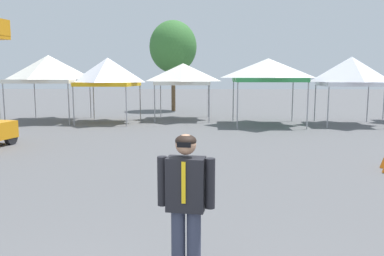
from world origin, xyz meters
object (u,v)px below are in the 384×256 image
Objects in this scene: canopy_tent_behind_center at (108,72)px; tree_behind_tents_center at (173,47)px; canopy_tent_far_right at (268,70)px; person_foreground at (186,200)px; canopy_tent_left_of_center at (49,69)px; canopy_tent_behind_right at (183,74)px; canopy_tent_right_of_center at (351,71)px.

canopy_tent_behind_center is 7.73m from tree_behind_tents_center.
canopy_tent_behind_center reaches higher than canopy_tent_far_right.
canopy_tent_far_right is 9.44m from tree_behind_tents_center.
person_foreground is (-3.07, -14.89, -1.67)m from canopy_tent_far_right.
canopy_tent_left_of_center is 1.98× the size of person_foreground.
canopy_tent_left_of_center is at bearing -132.91° from tree_behind_tents_center.
canopy_tent_right_of_center reaches higher than canopy_tent_behind_right.
canopy_tent_behind_center is 0.54× the size of tree_behind_tents_center.
canopy_tent_behind_right is at bearing 94.31° from person_foreground.
canopy_tent_right_of_center is (4.10, 0.26, -0.06)m from canopy_tent_far_right.
canopy_tent_behind_right is (3.78, 1.61, -0.10)m from canopy_tent_behind_center.
tree_behind_tents_center reaches higher than canopy_tent_behind_right.
tree_behind_tents_center reaches higher than canopy_tent_far_right.
canopy_tent_behind_right is at bearing 167.59° from canopy_tent_right_of_center.
canopy_tent_behind_right is 17.12m from person_foreground.
canopy_tent_behind_center is at bearing 178.84° from canopy_tent_right_of_center.
canopy_tent_right_of_center is (15.57, -0.78, -0.14)m from canopy_tent_left_of_center.
canopy_tent_left_of_center is 9.00m from tree_behind_tents_center.
canopy_tent_left_of_center is at bearing 174.81° from canopy_tent_far_right.
person_foreground is (8.40, -15.93, -1.76)m from canopy_tent_left_of_center.
canopy_tent_far_right is at bearing -54.15° from tree_behind_tents_center.
person_foreground is (-7.17, -15.15, -1.62)m from canopy_tent_right_of_center.
canopy_tent_left_of_center is 1.13× the size of canopy_tent_behind_right.
canopy_tent_left_of_center is 1.05× the size of canopy_tent_right_of_center.
canopy_tent_behind_center is 1.00× the size of canopy_tent_far_right.
canopy_tent_far_right is 0.99× the size of canopy_tent_right_of_center.
canopy_tent_left_of_center reaches higher than person_foreground.
tree_behind_tents_center is at bearing 96.04° from person_foreground.
canopy_tent_right_of_center is at bearing -1.16° from canopy_tent_behind_center.
canopy_tent_behind_right is 0.93× the size of canopy_tent_right_of_center.
tree_behind_tents_center is (-5.44, 7.52, 1.71)m from canopy_tent_far_right.
tree_behind_tents_center is (-1.09, 5.41, 1.89)m from canopy_tent_behind_right.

